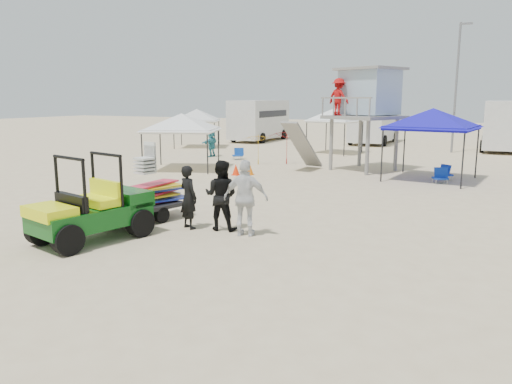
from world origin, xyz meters
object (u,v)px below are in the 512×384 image
at_px(canopy_blue, 433,112).
at_px(utility_cart, 88,202).
at_px(man_left, 188,197).
at_px(lifeguard_tower, 364,96).
at_px(surf_trailer, 149,192).

bearing_deg(canopy_blue, utility_cart, -115.62).
xyz_separation_m(man_left, lifeguard_tower, (1.50, 12.94, 2.67)).
xyz_separation_m(utility_cart, man_left, (1.52, 2.04, -0.12)).
height_order(utility_cart, canopy_blue, canopy_blue).
distance_m(utility_cart, man_left, 2.55).
relative_size(utility_cart, surf_trailer, 1.32).
relative_size(surf_trailer, lifeguard_tower, 0.48).
xyz_separation_m(surf_trailer, lifeguard_tower, (3.02, 12.64, 2.72)).
bearing_deg(utility_cart, lifeguard_tower, 78.57).
relative_size(utility_cart, lifeguard_tower, 0.63).
height_order(surf_trailer, lifeguard_tower, lifeguard_tower).
distance_m(man_left, canopy_blue, 12.38).
xyz_separation_m(utility_cart, canopy_blue, (6.36, 13.25, 1.91)).
xyz_separation_m(surf_trailer, canopy_blue, (6.35, 10.91, 2.07)).
bearing_deg(canopy_blue, man_left, -113.31).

